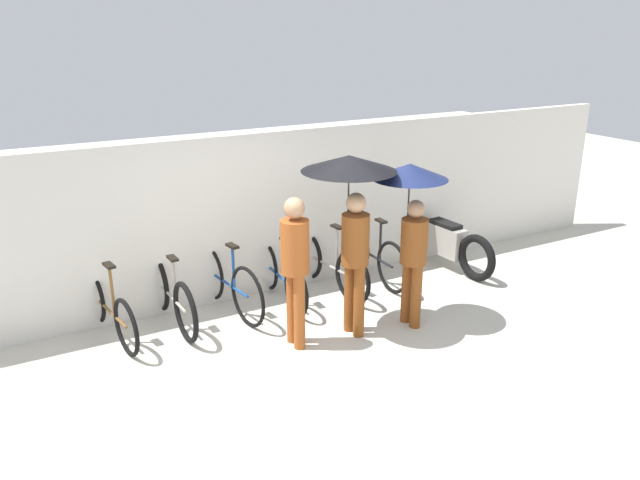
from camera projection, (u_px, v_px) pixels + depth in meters
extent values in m
plane|color=beige|center=(320.00, 366.00, 6.73)|extent=(30.00, 30.00, 0.00)
cube|color=silver|center=(240.00, 218.00, 8.15)|extent=(12.89, 0.12, 2.19)
torus|color=black|center=(95.00, 296.00, 7.65)|extent=(0.15, 0.67, 0.67)
torus|color=black|center=(126.00, 327.00, 6.87)|extent=(0.15, 0.67, 0.67)
cylinder|color=brown|center=(110.00, 311.00, 7.26)|extent=(0.19, 1.03, 0.04)
cylinder|color=brown|center=(112.00, 292.00, 7.02)|extent=(0.04, 0.04, 0.62)
cube|color=black|center=(109.00, 265.00, 6.91)|extent=(0.12, 0.21, 0.03)
cylinder|color=brown|center=(91.00, 268.00, 7.52)|extent=(0.04, 0.04, 0.75)
cylinder|color=brown|center=(87.00, 239.00, 7.40)|extent=(0.44, 0.09, 0.03)
torus|color=black|center=(159.00, 283.00, 7.97)|extent=(0.09, 0.73, 0.73)
torus|color=black|center=(186.00, 312.00, 7.16)|extent=(0.09, 0.73, 0.73)
cylinder|color=#A59E93|center=(171.00, 297.00, 7.57)|extent=(0.08, 1.01, 0.04)
cylinder|color=#A59E93|center=(174.00, 281.00, 7.33)|extent=(0.04, 0.04, 0.55)
cube|color=black|center=(172.00, 258.00, 7.24)|extent=(0.10, 0.20, 0.03)
cylinder|color=#A59E93|center=(156.00, 257.00, 7.86)|extent=(0.04, 0.04, 0.71)
cylinder|color=#A59E93|center=(154.00, 230.00, 7.74)|extent=(0.44, 0.05, 0.03)
torus|color=black|center=(209.00, 272.00, 8.28)|extent=(0.15, 0.76, 0.76)
torus|color=black|center=(248.00, 297.00, 7.52)|extent=(0.15, 0.76, 0.76)
cylinder|color=#19478C|center=(228.00, 284.00, 7.90)|extent=(0.17, 0.99, 0.04)
cylinder|color=#19478C|center=(233.00, 268.00, 7.68)|extent=(0.04, 0.04, 0.55)
cube|color=black|center=(232.00, 246.00, 7.58)|extent=(0.12, 0.21, 0.03)
cylinder|color=#19478C|center=(208.00, 251.00, 8.18)|extent=(0.04, 0.04, 0.59)
cylinder|color=#19478C|center=(207.00, 230.00, 8.08)|extent=(0.44, 0.09, 0.03)
torus|color=black|center=(268.00, 266.00, 8.61)|extent=(0.08, 0.67, 0.67)
torus|color=black|center=(296.00, 291.00, 7.81)|extent=(0.08, 0.67, 0.67)
cylinder|color=#19478C|center=(281.00, 278.00, 8.21)|extent=(0.07, 0.95, 0.04)
cylinder|color=#19478C|center=(286.00, 262.00, 7.97)|extent=(0.04, 0.04, 0.57)
cube|color=black|center=(285.00, 240.00, 7.88)|extent=(0.10, 0.20, 0.03)
cylinder|color=#19478C|center=(267.00, 244.00, 8.51)|extent=(0.04, 0.04, 0.63)
cylinder|color=#19478C|center=(266.00, 222.00, 8.40)|extent=(0.44, 0.05, 0.03)
torus|color=black|center=(307.00, 254.00, 8.96)|extent=(0.14, 0.72, 0.72)
torus|color=black|center=(353.00, 278.00, 8.13)|extent=(0.14, 0.72, 0.72)
cylinder|color=#A59E93|center=(329.00, 265.00, 8.55)|extent=(0.15, 1.07, 0.04)
cylinder|color=#A59E93|center=(337.00, 249.00, 8.30)|extent=(0.04, 0.04, 0.60)
cube|color=black|center=(337.00, 227.00, 8.20)|extent=(0.11, 0.21, 0.03)
cylinder|color=#A59E93|center=(307.00, 233.00, 8.85)|extent=(0.04, 0.04, 0.65)
cylinder|color=#A59E93|center=(307.00, 211.00, 8.74)|extent=(0.44, 0.07, 0.03)
torus|color=black|center=(356.00, 246.00, 9.27)|extent=(0.06, 0.73, 0.73)
torus|color=black|center=(392.00, 267.00, 8.47)|extent=(0.06, 0.73, 0.73)
cylinder|color=black|center=(373.00, 256.00, 8.87)|extent=(0.05, 0.96, 0.04)
cylinder|color=black|center=(380.00, 241.00, 8.64)|extent=(0.04, 0.04, 0.56)
cube|color=black|center=(381.00, 221.00, 8.54)|extent=(0.09, 0.20, 0.03)
cylinder|color=black|center=(356.00, 226.00, 9.17)|extent=(0.04, 0.04, 0.64)
cylinder|color=black|center=(357.00, 205.00, 9.06)|extent=(0.44, 0.03, 0.03)
cylinder|color=#9E4C1E|center=(299.00, 312.00, 6.97)|extent=(0.13, 0.13, 0.89)
cylinder|color=#9E4C1E|center=(293.00, 306.00, 7.13)|extent=(0.13, 0.13, 0.89)
cylinder|color=#9E4C1E|center=(295.00, 247.00, 6.80)|extent=(0.32, 0.32, 0.61)
sphere|color=tan|center=(294.00, 208.00, 6.66)|extent=(0.23, 0.23, 0.23)
cylinder|color=brown|center=(359.00, 302.00, 7.25)|extent=(0.13, 0.13, 0.88)
cylinder|color=brown|center=(349.00, 296.00, 7.39)|extent=(0.13, 0.13, 0.88)
cylinder|color=brown|center=(355.00, 240.00, 7.08)|extent=(0.32, 0.32, 0.60)
sphere|color=tan|center=(356.00, 203.00, 6.93)|extent=(0.23, 0.23, 0.23)
cylinder|color=#332D28|center=(348.00, 203.00, 7.05)|extent=(0.02, 0.02, 0.74)
cone|color=black|center=(349.00, 163.00, 6.90)|extent=(1.08, 1.08, 0.18)
cylinder|color=brown|center=(416.00, 297.00, 7.48)|extent=(0.13, 0.13, 0.81)
cylinder|color=brown|center=(407.00, 291.00, 7.63)|extent=(0.13, 0.13, 0.81)
cylinder|color=brown|center=(414.00, 241.00, 7.33)|extent=(0.32, 0.32, 0.55)
sphere|color=tan|center=(416.00, 209.00, 7.20)|extent=(0.21, 0.21, 0.21)
cylinder|color=#332D28|center=(408.00, 208.00, 7.32)|extent=(0.02, 0.02, 0.69)
cone|color=#19234C|center=(410.00, 171.00, 7.17)|extent=(0.89, 0.89, 0.18)
torus|color=black|center=(415.00, 233.00, 9.93)|extent=(0.16, 0.69, 0.68)
torus|color=black|center=(476.00, 258.00, 8.88)|extent=(0.16, 0.69, 0.68)
cube|color=#ADA89E|center=(444.00, 240.00, 9.38)|extent=(0.29, 0.75, 0.44)
cube|color=black|center=(445.00, 224.00, 9.30)|extent=(0.25, 0.53, 0.06)
cylinder|color=#B2B2B7|center=(417.00, 199.00, 9.75)|extent=(0.58, 0.07, 0.03)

